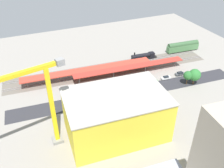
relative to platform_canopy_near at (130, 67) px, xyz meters
The scene contains 26 objects.
ground_plane 13.55m from the platform_canopy_near, 56.41° to the left, with size 169.27×169.27×0.00m, color gray.
rail_bed 11.96m from the platform_canopy_near, 50.49° to the right, with size 105.80×14.20×0.01m, color #665E54.
street_asphalt 16.36m from the platform_canopy_near, 63.19° to the left, with size 105.80×9.00×0.01m, color #2D2D33.
track_rails 11.90m from the platform_canopy_near, 50.49° to the right, with size 105.56×14.97×0.12m.
platform_canopy_near is the anchor object (origin of this frame).
platform_canopy_far 20.65m from the platform_canopy_near, 17.42° to the right, with size 64.82×9.59×4.15m.
locomotive 18.95m from the platform_canopy_near, 141.29° to the right, with size 14.83×3.49×4.89m.
passenger_coach 42.02m from the platform_canopy_near, 163.75° to the right, with size 19.99×4.45×5.93m.
parked_car_0 25.15m from the platform_canopy_near, 155.31° to the left, with size 4.88×2.08×1.77m.
parked_car_1 18.19m from the platform_canopy_near, 142.06° to the left, with size 4.81×2.03×1.67m.
parked_car_2 12.70m from the platform_canopy_near, 119.69° to the left, with size 4.42×2.25×1.73m.
parked_car_3 11.77m from the platform_canopy_near, 75.25° to the left, with size 4.74×2.21×1.72m.
parked_car_4 15.65m from the platform_canopy_near, 46.52° to the left, with size 4.78×2.33×1.55m.
construction_building 41.59m from the platform_canopy_near, 56.65° to the left, with size 33.88×21.76×15.96m, color yellow.
construction_roof_slab 43.12m from the platform_canopy_near, 56.65° to the left, with size 34.48×22.36×0.40m, color #ADA89E.
tower_crane 57.83m from the platform_canopy_near, 34.13° to the left, with size 29.52×7.72×31.00m.
box_truck_0 20.92m from the platform_canopy_near, 64.10° to the left, with size 9.90×3.45×3.60m.
box_truck_1 23.65m from the platform_canopy_near, 50.91° to the left, with size 9.45×2.58×3.60m.
box_truck_2 31.83m from the platform_canopy_near, 35.31° to the left, with size 9.52×3.68×3.43m.
street_tree_0 30.68m from the platform_canopy_near, 140.47° to the left, with size 5.61×5.61×7.81m.
street_tree_1 18.78m from the platform_canopy_near, 96.61° to the left, with size 4.93×4.93×7.30m.
street_tree_2 40.07m from the platform_canopy_near, 27.87° to the left, with size 4.11×4.11×6.64m.
street_tree_3 22.81m from the platform_canopy_near, 56.81° to the left, with size 5.87×5.87×7.93m.
street_tree_4 27.73m from the platform_canopy_near, 138.15° to the left, with size 4.21×4.21×6.94m.
street_tree_5 29.10m from the platform_canopy_near, 42.20° to the left, with size 5.71×5.71×7.95m.
traffic_light 37.24m from the platform_canopy_near, 30.07° to the left, with size 0.50×0.36×7.19m.
Camera 1 is at (42.58, 84.18, 64.59)m, focal length 39.76 mm.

